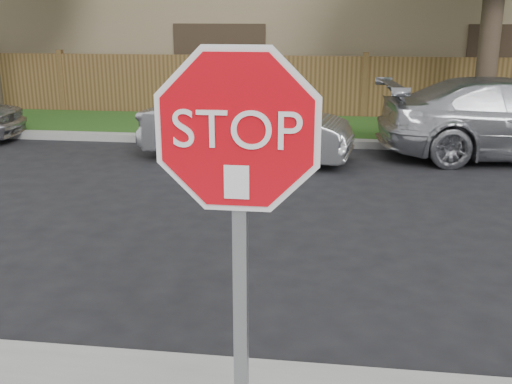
# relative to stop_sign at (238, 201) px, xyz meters

# --- Properties ---
(ground) EXTENTS (90.00, 90.00, 0.00)m
(ground) POSITION_rel_stop_sign_xyz_m (1.08, 1.48, -1.83)
(ground) COLOR black
(ground) RESTS_ON ground
(far_curb) EXTENTS (70.00, 0.30, 0.15)m
(far_curb) POSITION_rel_stop_sign_xyz_m (1.08, 9.63, -1.75)
(far_curb) COLOR gray
(far_curb) RESTS_ON ground
(grass_strip) EXTENTS (70.00, 3.00, 0.12)m
(grass_strip) POSITION_rel_stop_sign_xyz_m (1.08, 11.28, -1.77)
(grass_strip) COLOR #1E4714
(grass_strip) RESTS_ON ground
(fence) EXTENTS (70.00, 0.12, 1.60)m
(fence) POSITION_rel_stop_sign_xyz_m (1.08, 12.88, -1.03)
(fence) COLOR #4C361B
(fence) RESTS_ON ground
(stop_sign) EXTENTS (1.01, 0.13, 2.55)m
(stop_sign) POSITION_rel_stop_sign_xyz_m (0.00, 0.00, 0.00)
(stop_sign) COLOR gray
(stop_sign) RESTS_ON sidewalk_near
(sedan_left) EXTENTS (3.99, 1.82, 1.27)m
(sedan_left) POSITION_rel_stop_sign_xyz_m (-1.22, 8.27, -1.20)
(sedan_left) COLOR #A9AAAE
(sedan_left) RESTS_ON ground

